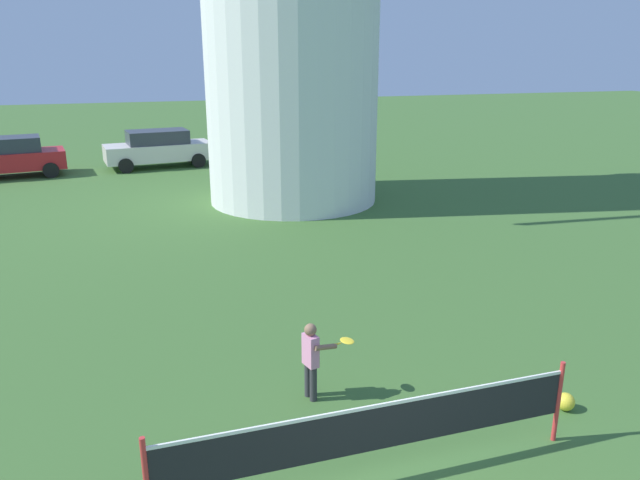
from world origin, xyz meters
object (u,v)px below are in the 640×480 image
(stray_ball, at_px, (565,402))
(tennis_net, at_px, (374,429))
(parked_car_cream, at_px, (158,148))
(parked_car_silver, at_px, (293,145))
(parked_car_red, at_px, (12,156))
(player_far, at_px, (312,356))

(stray_ball, bearing_deg, tennis_net, -170.39)
(parked_car_cream, height_order, parked_car_silver, same)
(parked_car_red, bearing_deg, parked_car_cream, 5.00)
(stray_ball, bearing_deg, parked_car_silver, 85.68)
(tennis_net, xyz_separation_m, player_far, (-0.15, 1.87, -0.03))
(tennis_net, relative_size, player_far, 4.34)
(parked_car_red, height_order, parked_car_cream, same)
(parked_car_cream, bearing_deg, parked_car_red, -175.00)
(parked_car_cream, distance_m, parked_car_silver, 5.75)
(player_far, bearing_deg, parked_car_silver, 75.58)
(stray_ball, height_order, parked_car_silver, parked_car_silver)
(player_far, relative_size, stray_ball, 4.62)
(player_far, bearing_deg, parked_car_red, 109.22)
(stray_ball, height_order, parked_car_red, parked_car_red)
(parked_car_red, distance_m, parked_car_silver, 11.26)
(player_far, height_order, stray_ball, player_far)
(tennis_net, xyz_separation_m, parked_car_red, (-6.70, 20.65, 0.12))
(tennis_net, height_order, parked_car_red, parked_car_red)
(player_far, xyz_separation_m, parked_car_silver, (4.70, 18.27, 0.15))
(player_far, distance_m, parked_car_cream, 19.30)
(player_far, xyz_separation_m, parked_car_cream, (-0.96, 19.27, 0.16))
(stray_ball, bearing_deg, parked_car_cream, 101.45)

